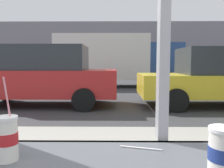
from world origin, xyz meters
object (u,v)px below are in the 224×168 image
at_px(soda_cup_right, 7,138).
at_px(box_truck, 116,59).
at_px(parked_car_yellow, 217,77).
at_px(parked_car_red, 42,76).
at_px(soda_cup_left, 223,153).

height_order(soda_cup_right, box_truck, box_truck).
bearing_deg(parked_car_yellow, soda_cup_right, -120.72).
height_order(parked_car_red, parked_car_yellow, parked_car_red).
xyz_separation_m(soda_cup_left, soda_cup_right, (-0.78, 0.14, 0.00)).
distance_m(parked_car_red, box_truck, 6.05).
bearing_deg(box_truck, parked_car_red, -112.78).
height_order(soda_cup_left, soda_cup_right, same).
relative_size(parked_car_red, parked_car_yellow, 1.03).
bearing_deg(parked_car_red, box_truck, 67.22).
xyz_separation_m(soda_cup_right, parked_car_red, (-1.81, 5.97, -0.11)).
height_order(soda_cup_left, box_truck, box_truck).
bearing_deg(parked_car_red, parked_car_yellow, 0.00).
xyz_separation_m(soda_cup_right, box_truck, (0.52, 11.52, 0.51)).
distance_m(soda_cup_left, parked_car_red, 6.63).
bearing_deg(soda_cup_right, box_truck, 87.42).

